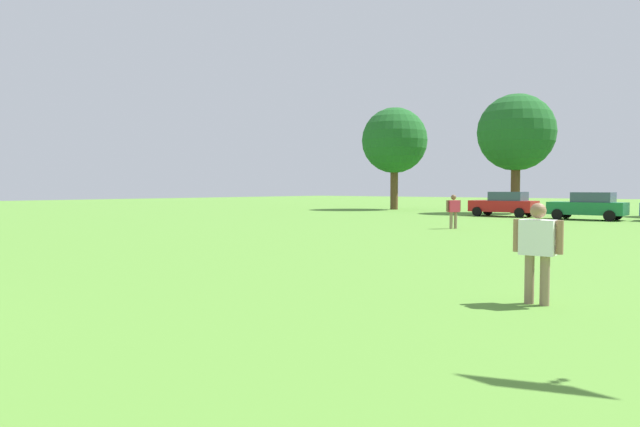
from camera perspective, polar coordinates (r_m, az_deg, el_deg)
The scene contains 7 objects.
ground_plane at distance 31.05m, azimuth 19.63°, elevation -1.15°, with size 160.00×160.00×0.00m, color #568C33.
adult_bystander at distance 10.08m, azimuth 21.02°, elevation -2.91°, with size 0.80×0.35×1.69m.
bystander_midfield at distance 27.67m, azimuth 13.26°, elevation 0.49°, with size 0.53×0.67×1.62m.
parked_car_red_0 at distance 40.51m, azimuth 18.03°, elevation 0.93°, with size 4.30×2.02×1.68m.
parked_car_green_1 at distance 38.07m, azimuth 25.37°, elevation 0.70°, with size 4.30×2.02×1.68m.
tree_far_left at distance 51.66m, azimuth 7.49°, elevation 7.26°, with size 5.86×5.86×9.13m.
tree_left at distance 46.07m, azimuth 19.11°, elevation 7.67°, with size 5.83×5.83×9.09m.
Camera 1 is at (10.61, 0.89, 1.94)m, focal length 31.85 mm.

